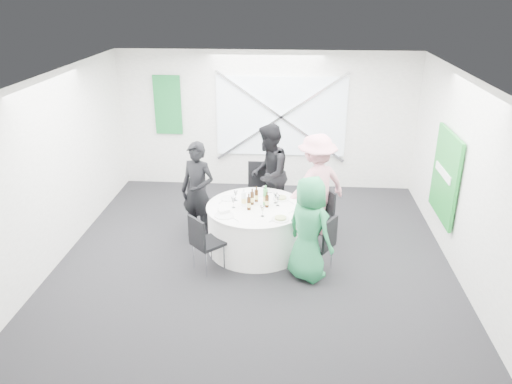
# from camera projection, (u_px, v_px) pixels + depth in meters

# --- Properties ---
(floor) EXTENTS (6.00, 6.00, 0.00)m
(floor) POSITION_uv_depth(u_px,v_px,m) (255.00, 255.00, 7.91)
(floor) COLOR black
(floor) RESTS_ON ground
(ceiling) EXTENTS (6.00, 6.00, 0.00)m
(ceiling) POSITION_uv_depth(u_px,v_px,m) (255.00, 77.00, 6.82)
(ceiling) COLOR white
(ceiling) RESTS_ON wall_back
(wall_back) EXTENTS (6.00, 0.00, 6.00)m
(wall_back) POSITION_uv_depth(u_px,v_px,m) (266.00, 121.00, 10.12)
(wall_back) COLOR silver
(wall_back) RESTS_ON floor
(wall_front) EXTENTS (6.00, 0.00, 6.00)m
(wall_front) POSITION_uv_depth(u_px,v_px,m) (230.00, 286.00, 4.60)
(wall_front) COLOR silver
(wall_front) RESTS_ON floor
(wall_left) EXTENTS (0.00, 6.00, 6.00)m
(wall_left) POSITION_uv_depth(u_px,v_px,m) (58.00, 167.00, 7.57)
(wall_left) COLOR silver
(wall_left) RESTS_ON floor
(wall_right) EXTENTS (0.00, 6.00, 6.00)m
(wall_right) POSITION_uv_depth(u_px,v_px,m) (463.00, 178.00, 7.16)
(wall_right) COLOR silver
(wall_right) RESTS_ON floor
(window_panel) EXTENTS (2.60, 0.03, 1.60)m
(window_panel) POSITION_uv_depth(u_px,v_px,m) (281.00, 117.00, 10.03)
(window_panel) COLOR silver
(window_panel) RESTS_ON wall_back
(window_brace_a) EXTENTS (2.63, 0.05, 1.84)m
(window_brace_a) POSITION_uv_depth(u_px,v_px,m) (281.00, 117.00, 9.99)
(window_brace_a) COLOR silver
(window_brace_a) RESTS_ON window_panel
(window_brace_b) EXTENTS (2.63, 0.05, 1.84)m
(window_brace_b) POSITION_uv_depth(u_px,v_px,m) (281.00, 117.00, 9.99)
(window_brace_b) COLOR silver
(window_brace_b) RESTS_ON window_panel
(green_banner) EXTENTS (0.55, 0.04, 1.20)m
(green_banner) POSITION_uv_depth(u_px,v_px,m) (168.00, 105.00, 10.10)
(green_banner) COLOR #156A2E
(green_banner) RESTS_ON wall_back
(green_sign) EXTENTS (0.05, 1.20, 1.40)m
(green_sign) POSITION_uv_depth(u_px,v_px,m) (445.00, 176.00, 7.79)
(green_sign) COLOR #178229
(green_sign) RESTS_ON wall_right
(banquet_table) EXTENTS (1.56, 1.56, 0.76)m
(banquet_table) POSITION_uv_depth(u_px,v_px,m) (256.00, 228.00, 7.94)
(banquet_table) COLOR white
(banquet_table) RESTS_ON floor
(chair_back) EXTENTS (0.47, 0.48, 1.02)m
(chair_back) POSITION_uv_depth(u_px,v_px,m) (260.00, 186.00, 9.01)
(chair_back) COLOR black
(chair_back) RESTS_ON floor
(chair_back_left) EXTENTS (0.59, 0.59, 0.92)m
(chair_back_left) POSITION_uv_depth(u_px,v_px,m) (202.00, 198.00, 8.64)
(chair_back_left) COLOR black
(chair_back_left) RESTS_ON floor
(chair_back_right) EXTENTS (0.50, 0.50, 0.82)m
(chair_back_right) POSITION_uv_depth(u_px,v_px,m) (323.00, 211.00, 8.32)
(chair_back_right) COLOR black
(chair_back_right) RESTS_ON floor
(chair_front_right) EXTENTS (0.56, 0.56, 0.90)m
(chair_front_right) POSITION_uv_depth(u_px,v_px,m) (323.00, 241.00, 7.24)
(chair_front_right) COLOR black
(chair_front_right) RESTS_ON floor
(chair_front_left) EXTENTS (0.57, 0.57, 0.89)m
(chair_front_left) POSITION_uv_depth(u_px,v_px,m) (204.00, 240.00, 7.28)
(chair_front_left) COLOR black
(chair_front_left) RESTS_ON floor
(person_man_back_left) EXTENTS (0.70, 0.58, 1.66)m
(person_man_back_left) POSITION_uv_depth(u_px,v_px,m) (198.00, 191.00, 8.18)
(person_man_back_left) COLOR black
(person_man_back_left) RESTS_ON floor
(person_man_back) EXTENTS (0.58, 0.92, 1.78)m
(person_man_back) POSITION_uv_depth(u_px,v_px,m) (268.00, 174.00, 8.73)
(person_man_back) COLOR black
(person_man_back) RESTS_ON floor
(person_woman_pink) EXTENTS (1.24, 1.07, 1.76)m
(person_woman_pink) POSITION_uv_depth(u_px,v_px,m) (316.00, 186.00, 8.26)
(person_woman_pink) COLOR pink
(person_woman_pink) RESTS_ON floor
(person_woman_green) EXTENTS (0.89, 0.88, 1.56)m
(person_woman_green) POSITION_uv_depth(u_px,v_px,m) (309.00, 229.00, 7.03)
(person_woman_green) COLOR #24864E
(person_woman_green) RESTS_ON floor
(plate_back) EXTENTS (0.26, 0.26, 0.01)m
(plate_back) POSITION_uv_depth(u_px,v_px,m) (260.00, 193.00, 8.25)
(plate_back) COLOR white
(plate_back) RESTS_ON banquet_table
(plate_back_left) EXTENTS (0.24, 0.24, 0.01)m
(plate_back_left) POSITION_uv_depth(u_px,v_px,m) (228.00, 198.00, 8.05)
(plate_back_left) COLOR white
(plate_back_left) RESTS_ON banquet_table
(plate_back_right) EXTENTS (0.27, 0.27, 0.04)m
(plate_back_right) POSITION_uv_depth(u_px,v_px,m) (281.00, 198.00, 8.05)
(plate_back_right) COLOR white
(plate_back_right) RESTS_ON banquet_table
(plate_front_right) EXTENTS (0.26, 0.26, 0.04)m
(plate_front_right) POSITION_uv_depth(u_px,v_px,m) (281.00, 219.00, 7.35)
(plate_front_right) COLOR white
(plate_front_right) RESTS_ON banquet_table
(plate_front_left) EXTENTS (0.29, 0.29, 0.01)m
(plate_front_left) POSITION_uv_depth(u_px,v_px,m) (224.00, 215.00, 7.47)
(plate_front_left) COLOR white
(plate_front_left) RESTS_ON banquet_table
(napkin) EXTENTS (0.20, 0.18, 0.05)m
(napkin) POSITION_uv_depth(u_px,v_px,m) (224.00, 211.00, 7.54)
(napkin) COLOR white
(napkin) RESTS_ON plate_front_left
(beer_bottle_a) EXTENTS (0.06, 0.06, 0.27)m
(beer_bottle_a) POSITION_uv_depth(u_px,v_px,m) (252.00, 198.00, 7.82)
(beer_bottle_a) COLOR #391E0A
(beer_bottle_a) RESTS_ON banquet_table
(beer_bottle_b) EXTENTS (0.06, 0.06, 0.26)m
(beer_bottle_b) POSITION_uv_depth(u_px,v_px,m) (256.00, 196.00, 7.92)
(beer_bottle_b) COLOR #391E0A
(beer_bottle_b) RESTS_ON banquet_table
(beer_bottle_c) EXTENTS (0.06, 0.06, 0.25)m
(beer_bottle_c) POSITION_uv_depth(u_px,v_px,m) (267.00, 201.00, 7.73)
(beer_bottle_c) COLOR #391E0A
(beer_bottle_c) RESTS_ON banquet_table
(beer_bottle_d) EXTENTS (0.06, 0.06, 0.26)m
(beer_bottle_d) POSITION_uv_depth(u_px,v_px,m) (249.00, 204.00, 7.63)
(beer_bottle_d) COLOR #391E0A
(beer_bottle_d) RESTS_ON banquet_table
(green_water_bottle) EXTENTS (0.08, 0.08, 0.33)m
(green_water_bottle) POSITION_uv_depth(u_px,v_px,m) (265.00, 197.00, 7.79)
(green_water_bottle) COLOR #45B554
(green_water_bottle) RESTS_ON banquet_table
(clear_water_bottle) EXTENTS (0.08, 0.08, 0.29)m
(clear_water_bottle) POSITION_uv_depth(u_px,v_px,m) (244.00, 199.00, 7.76)
(clear_water_bottle) COLOR white
(clear_water_bottle) RESTS_ON banquet_table
(wine_glass_a) EXTENTS (0.07, 0.07, 0.17)m
(wine_glass_a) POSITION_uv_depth(u_px,v_px,m) (233.00, 200.00, 7.70)
(wine_glass_a) COLOR white
(wine_glass_a) RESTS_ON banquet_table
(wine_glass_b) EXTENTS (0.07, 0.07, 0.17)m
(wine_glass_b) POSITION_uv_depth(u_px,v_px,m) (276.00, 196.00, 7.86)
(wine_glass_b) COLOR white
(wine_glass_b) RESTS_ON banquet_table
(wine_glass_c) EXTENTS (0.07, 0.07, 0.17)m
(wine_glass_c) POSITION_uv_depth(u_px,v_px,m) (264.00, 189.00, 8.12)
(wine_glass_c) COLOR white
(wine_glass_c) RESTS_ON banquet_table
(wine_glass_d) EXTENTS (0.07, 0.07, 0.17)m
(wine_glass_d) POSITION_uv_depth(u_px,v_px,m) (278.00, 198.00, 7.77)
(wine_glass_d) COLOR white
(wine_glass_d) RESTS_ON banquet_table
(wine_glass_e) EXTENTS (0.07, 0.07, 0.17)m
(wine_glass_e) POSITION_uv_depth(u_px,v_px,m) (236.00, 193.00, 7.95)
(wine_glass_e) COLOR white
(wine_glass_e) RESTS_ON banquet_table
(wine_glass_f) EXTENTS (0.07, 0.07, 0.17)m
(wine_glass_f) POSITION_uv_depth(u_px,v_px,m) (262.00, 209.00, 7.41)
(wine_glass_f) COLOR white
(wine_glass_f) RESTS_ON banquet_table
(fork_a) EXTENTS (0.10, 0.13, 0.01)m
(fork_a) POSITION_uv_depth(u_px,v_px,m) (291.00, 203.00, 7.92)
(fork_a) COLOR silver
(fork_a) RESTS_ON banquet_table
(knife_a) EXTENTS (0.10, 0.13, 0.01)m
(knife_a) POSITION_uv_depth(u_px,v_px,m) (280.00, 195.00, 8.19)
(knife_a) COLOR silver
(knife_a) RESTS_ON banquet_table
(fork_b) EXTENTS (0.08, 0.14, 0.01)m
(fork_b) POSITION_uv_depth(u_px,v_px,m) (233.00, 195.00, 8.19)
(fork_b) COLOR silver
(fork_b) RESTS_ON banquet_table
(knife_b) EXTENTS (0.08, 0.14, 0.01)m
(knife_b) POSITION_uv_depth(u_px,v_px,m) (221.00, 202.00, 7.93)
(knife_b) COLOR silver
(knife_b) RESTS_ON banquet_table
(fork_c) EXTENTS (0.15, 0.02, 0.01)m
(fork_c) POSITION_uv_depth(u_px,v_px,m) (268.00, 193.00, 8.29)
(fork_c) COLOR silver
(fork_c) RESTS_ON banquet_table
(knife_c) EXTENTS (0.15, 0.02, 0.01)m
(knife_c) POSITION_uv_depth(u_px,v_px,m) (247.00, 192.00, 8.30)
(knife_c) COLOR silver
(knife_c) RESTS_ON banquet_table
(fork_d) EXTENTS (0.10, 0.13, 0.01)m
(fork_d) POSITION_uv_depth(u_px,v_px,m) (220.00, 210.00, 7.66)
(fork_d) COLOR silver
(fork_d) RESTS_ON banquet_table
(knife_d) EXTENTS (0.12, 0.12, 0.01)m
(knife_d) POSITION_uv_depth(u_px,v_px,m) (236.00, 220.00, 7.34)
(knife_d) COLOR silver
(knife_d) RESTS_ON banquet_table
(fork_e) EXTENTS (0.11, 0.12, 0.01)m
(fork_e) POSITION_uv_depth(u_px,v_px,m) (273.00, 221.00, 7.31)
(fork_e) COLOR silver
(fork_e) RESTS_ON banquet_table
(knife_e) EXTENTS (0.10, 0.13, 0.01)m
(knife_e) POSITION_uv_depth(u_px,v_px,m) (291.00, 212.00, 7.59)
(knife_e) COLOR silver
(knife_e) RESTS_ON banquet_table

